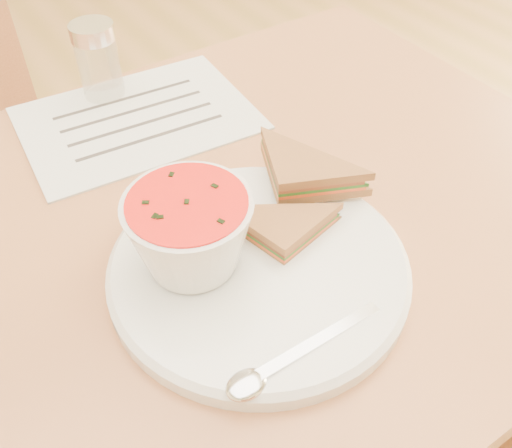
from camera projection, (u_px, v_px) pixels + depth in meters
dining_table at (216, 392)px, 0.90m from camera, size 1.00×0.70×0.75m
chair_far at (16, 196)px, 1.09m from camera, size 0.54×0.54×0.94m
plate at (259, 269)px, 0.58m from camera, size 0.32×0.32×0.02m
soup_bowl at (191, 236)px, 0.54m from camera, size 0.13×0.13×0.08m
sandwich_half_a at (284, 260)px, 0.56m from camera, size 0.11×0.11×0.03m
sandwich_half_b at (278, 196)px, 0.60m from camera, size 0.14×0.14×0.03m
spoon at (300, 352)px, 0.49m from camera, size 0.19×0.04×0.01m
paper_menu at (138, 118)px, 0.78m from camera, size 0.32×0.25×0.00m
condiment_shaker at (98, 61)px, 0.79m from camera, size 0.08×0.08×0.11m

